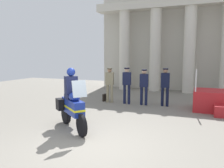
# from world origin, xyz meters

# --- Properties ---
(ground_plane) EXTENTS (28.00, 28.00, 0.00)m
(ground_plane) POSITION_xyz_m (0.00, 0.00, 0.00)
(ground_plane) COLOR gray
(colonnade_backdrop) EXTENTS (9.96, 1.56, 6.51)m
(colonnade_backdrop) POSITION_xyz_m (0.82, 10.25, 3.35)
(colonnade_backdrop) COLOR beige
(colonnade_backdrop) RESTS_ON ground_plane
(officer_in_row_0) EXTENTS (0.40, 0.26, 1.68)m
(officer_in_row_0) POSITION_xyz_m (-1.55, 5.20, 1.00)
(officer_in_row_0) COLOR gray
(officer_in_row_0) RESTS_ON ground_plane
(officer_in_row_1) EXTENTS (0.40, 0.26, 1.72)m
(officer_in_row_1) POSITION_xyz_m (-0.66, 5.17, 1.02)
(officer_in_row_1) COLOR #141938
(officer_in_row_1) RESTS_ON ground_plane
(officer_in_row_2) EXTENTS (0.40, 0.26, 1.65)m
(officer_in_row_2) POSITION_xyz_m (0.16, 5.21, 0.98)
(officer_in_row_2) COLOR #141938
(officer_in_row_2) RESTS_ON ground_plane
(officer_in_row_3) EXTENTS (0.40, 0.26, 1.72)m
(officer_in_row_3) POSITION_xyz_m (1.10, 5.30, 1.01)
(officer_in_row_3) COLOR black
(officer_in_row_3) RESTS_ON ground_plane
(motorcycle_with_rider) EXTENTS (1.69, 1.42, 1.90)m
(motorcycle_with_rider) POSITION_xyz_m (-1.09, 1.02, 0.79)
(motorcycle_with_rider) COLOR black
(motorcycle_with_rider) RESTS_ON ground_plane
(briefcase_on_ground) EXTENTS (0.10, 0.32, 0.36)m
(briefcase_on_ground) POSITION_xyz_m (-1.90, 5.39, 0.18)
(briefcase_on_ground) COLOR black
(briefcase_on_ground) RESTS_ON ground_plane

